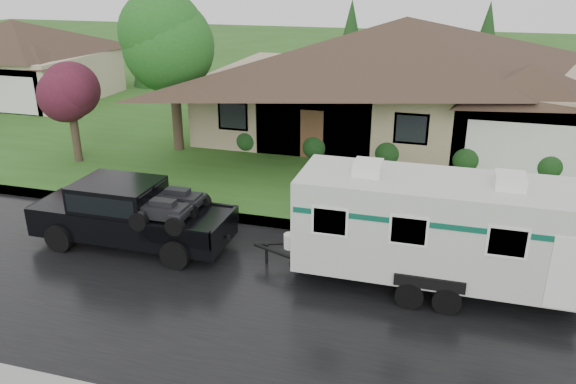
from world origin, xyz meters
name	(u,v)px	position (x,y,z in m)	size (l,w,h in m)	color
ground	(278,260)	(0.00, 0.00, 0.00)	(140.00, 140.00, 0.00)	#2B5119
road	(254,296)	(0.00, -2.00, 0.01)	(140.00, 8.00, 0.01)	black
curb	(298,225)	(0.00, 2.25, 0.07)	(140.00, 0.50, 0.15)	gray
lawn	(362,127)	(0.00, 15.00, 0.07)	(140.00, 26.00, 0.15)	#2B5119
house_main	(410,64)	(2.29, 13.84, 3.59)	(19.44, 10.80, 6.90)	tan
house_far	(18,53)	(-21.78, 15.85, 2.97)	(10.80, 8.64, 5.80)	tan
tree_left_green	(171,42)	(-7.34, 8.55, 4.92)	(4.15, 4.15, 6.87)	#382B1E
tree_red	(70,94)	(-10.69, 5.81, 3.03)	(2.51, 2.51, 4.16)	#382B1E
shrub_row	(388,151)	(2.00, 9.30, 0.65)	(13.60, 1.00, 1.00)	#143814
pickup_truck	(128,212)	(-4.55, -0.28, 1.06)	(5.93, 2.25, 1.98)	black
travel_trailer	(435,226)	(4.26, -0.28, 1.74)	(7.31, 2.57, 3.28)	beige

